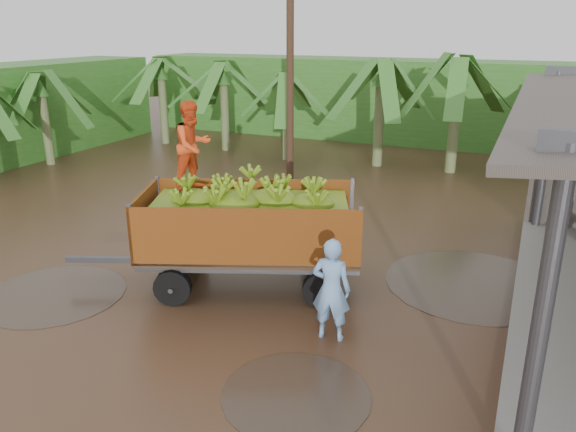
% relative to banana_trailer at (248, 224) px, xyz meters
% --- Properties ---
extents(ground, '(100.00, 100.00, 0.00)m').
position_rel_banana_trailer_xyz_m(ground, '(-0.02, 0.39, -1.31)').
color(ground, black).
rests_on(ground, ground).
extents(hedge_north, '(22.00, 3.00, 3.60)m').
position_rel_banana_trailer_xyz_m(hedge_north, '(-2.02, 16.39, 0.49)').
color(hedge_north, '#2D661E').
rests_on(hedge_north, ground).
extents(banana_trailer, '(5.89, 3.49, 3.70)m').
position_rel_banana_trailer_xyz_m(banana_trailer, '(0.00, 0.00, 0.00)').
color(banana_trailer, '#A55417').
rests_on(banana_trailer, ground).
extents(man_blue, '(0.69, 0.49, 1.80)m').
position_rel_banana_trailer_xyz_m(man_blue, '(2.21, -1.26, -0.41)').
color(man_blue, '#76A3D7').
rests_on(man_blue, ground).
extents(utility_pole, '(1.20, 0.24, 8.38)m').
position_rel_banana_trailer_xyz_m(utility_pole, '(-2.53, 7.81, 2.93)').
color(utility_pole, '#47301E').
rests_on(utility_pole, ground).
extents(banana_plants, '(24.26, 21.21, 4.16)m').
position_rel_banana_trailer_xyz_m(banana_plants, '(-3.25, 8.79, 0.55)').
color(banana_plants, '#2D661E').
rests_on(banana_plants, ground).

